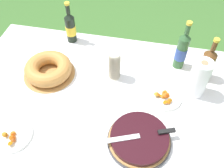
# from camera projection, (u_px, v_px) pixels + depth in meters

# --- Properties ---
(ground_plane) EXTENTS (16.00, 16.00, 0.00)m
(ground_plane) POSITION_uv_depth(u_px,v_px,m) (98.00, 149.00, 2.00)
(ground_plane) COLOR #3D6B2D
(garden_table) EXTENTS (1.63, 1.15, 0.67)m
(garden_table) POSITION_uv_depth(u_px,v_px,m) (94.00, 103.00, 1.53)
(garden_table) COLOR brown
(garden_table) RESTS_ON ground_plane
(tablecloth) EXTENTS (1.64, 1.16, 0.10)m
(tablecloth) POSITION_uv_depth(u_px,v_px,m) (94.00, 99.00, 1.50)
(tablecloth) COLOR white
(tablecloth) RESTS_ON garden_table
(berry_tart) EXTENTS (0.33, 0.33, 0.06)m
(berry_tart) POSITION_uv_depth(u_px,v_px,m) (139.00, 139.00, 1.28)
(berry_tart) COLOR #38383D
(berry_tart) RESTS_ON tablecloth
(serving_knife) EXTENTS (0.36, 0.16, 0.01)m
(serving_knife) POSITION_uv_depth(u_px,v_px,m) (145.00, 135.00, 1.25)
(serving_knife) COLOR silver
(serving_knife) RESTS_ON berry_tart
(bundt_cake) EXTENTS (0.33, 0.33, 0.10)m
(bundt_cake) POSITION_uv_depth(u_px,v_px,m) (48.00, 69.00, 1.58)
(bundt_cake) COLOR #B78447
(bundt_cake) RESTS_ON tablecloth
(cup_stack) EXTENTS (0.07, 0.07, 0.20)m
(cup_stack) POSITION_uv_depth(u_px,v_px,m) (115.00, 66.00, 1.52)
(cup_stack) COLOR beige
(cup_stack) RESTS_ON tablecloth
(cider_bottle_green) EXTENTS (0.07, 0.07, 0.35)m
(cider_bottle_green) POSITION_uv_depth(u_px,v_px,m) (182.00, 50.00, 1.56)
(cider_bottle_green) COLOR #2D562D
(cider_bottle_green) RESTS_ON tablecloth
(cider_bottle_amber) EXTENTS (0.08, 0.08, 0.31)m
(cider_bottle_amber) POSITION_uv_depth(u_px,v_px,m) (207.00, 64.00, 1.51)
(cider_bottle_amber) COLOR brown
(cider_bottle_amber) RESTS_ON tablecloth
(juice_bottle_red) EXTENTS (0.07, 0.07, 0.31)m
(juice_bottle_red) POSITION_uv_depth(u_px,v_px,m) (70.00, 27.00, 1.75)
(juice_bottle_red) COLOR black
(juice_bottle_red) RESTS_ON tablecloth
(snack_plate_near) EXTENTS (0.20, 0.20, 0.05)m
(snack_plate_near) POSITION_uv_depth(u_px,v_px,m) (13.00, 136.00, 1.31)
(snack_plate_near) COLOR white
(snack_plate_near) RESTS_ON tablecloth
(snack_plate_right) EXTENTS (0.21, 0.21, 0.06)m
(snack_plate_right) POSITION_uv_depth(u_px,v_px,m) (165.00, 96.00, 1.48)
(snack_plate_right) COLOR white
(snack_plate_right) RESTS_ON tablecloth
(paper_towel_roll) EXTENTS (0.11, 0.11, 0.25)m
(paper_towel_roll) POSITION_uv_depth(u_px,v_px,m) (199.00, 78.00, 1.42)
(paper_towel_roll) COLOR white
(paper_towel_roll) RESTS_ON tablecloth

